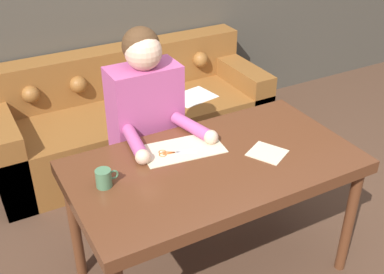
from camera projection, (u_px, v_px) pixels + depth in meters
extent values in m
plane|color=#4C3323|center=(226.00, 268.00, 2.87)|extent=(16.00, 16.00, 0.00)
cube|color=#562D19|center=(215.00, 167.00, 2.48)|extent=(1.49, 0.81, 0.07)
cylinder|color=#562D19|center=(349.00, 221.00, 2.70)|extent=(0.06, 0.06, 0.70)
cylinder|color=#562D19|center=(75.00, 227.00, 2.66)|extent=(0.06, 0.06, 0.70)
cylinder|color=#562D19|center=(274.00, 161.00, 3.22)|extent=(0.06, 0.06, 0.70)
cube|color=brown|center=(134.00, 130.00, 3.85)|extent=(2.17, 0.81, 0.44)
cube|color=brown|center=(116.00, 70.00, 3.87)|extent=(2.17, 0.22, 0.37)
cube|color=brown|center=(5.00, 153.00, 3.41)|extent=(0.20, 0.81, 0.60)
cube|color=brown|center=(237.00, 95.00, 4.22)|extent=(0.20, 0.81, 0.60)
sphere|color=brown|center=(31.00, 94.00, 3.48)|extent=(0.13, 0.13, 0.13)
sphere|color=brown|center=(78.00, 85.00, 3.62)|extent=(0.13, 0.13, 0.13)
sphere|color=brown|center=(122.00, 76.00, 3.77)|extent=(0.13, 0.13, 0.13)
sphere|color=brown|center=(163.00, 67.00, 3.92)|extent=(0.13, 0.13, 0.13)
sphere|color=brown|center=(200.00, 59.00, 4.06)|extent=(0.13, 0.13, 0.13)
cube|color=white|center=(193.00, 97.00, 3.86)|extent=(0.37, 0.31, 0.00)
cylinder|color=#33281E|center=(150.00, 192.00, 3.11)|extent=(0.28, 0.28, 0.49)
cube|color=#B24C84|center=(145.00, 116.00, 2.82)|extent=(0.41, 0.22, 0.62)
sphere|color=#DBAD8E|center=(143.00, 52.00, 2.60)|extent=(0.21, 0.21, 0.21)
sphere|color=#472D19|center=(141.00, 46.00, 2.61)|extent=(0.21, 0.21, 0.21)
cylinder|color=#B24C84|center=(135.00, 143.00, 2.55)|extent=(0.11, 0.30, 0.07)
sphere|color=#DBAD8E|center=(143.00, 157.00, 2.43)|extent=(0.08, 0.08, 0.08)
cylinder|color=#B24C84|center=(193.00, 127.00, 2.70)|extent=(0.14, 0.31, 0.07)
sphere|color=#DBAD8E|center=(211.00, 137.00, 2.60)|extent=(0.08, 0.08, 0.08)
cube|color=beige|center=(183.00, 149.00, 2.56)|extent=(0.46, 0.28, 0.00)
cube|color=beige|center=(267.00, 153.00, 2.53)|extent=(0.23, 0.24, 0.00)
cube|color=silver|center=(185.00, 151.00, 2.54)|extent=(0.11, 0.03, 0.00)
cube|color=#D1511E|center=(169.00, 154.00, 2.52)|extent=(0.07, 0.02, 0.00)
torus|color=#D1511E|center=(163.00, 155.00, 2.51)|extent=(0.04, 0.04, 0.01)
cube|color=silver|center=(186.00, 153.00, 2.53)|extent=(0.10, 0.07, 0.00)
cube|color=#D1511E|center=(169.00, 152.00, 2.53)|extent=(0.07, 0.05, 0.00)
torus|color=#D1511E|center=(162.00, 152.00, 2.53)|extent=(0.04, 0.04, 0.01)
cylinder|color=silver|center=(176.00, 153.00, 2.53)|extent=(0.01, 0.01, 0.01)
cylinder|color=#47704C|center=(104.00, 178.00, 2.26)|extent=(0.08, 0.08, 0.09)
torus|color=#47704C|center=(114.00, 175.00, 2.27)|extent=(0.05, 0.01, 0.05)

